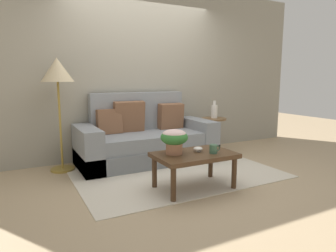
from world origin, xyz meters
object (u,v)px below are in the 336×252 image
at_px(snack_bowl, 198,149).
at_px(potted_plant, 174,138).
at_px(coffee_table, 194,158).
at_px(side_table, 214,129).
at_px(coffee_mug, 214,149).
at_px(couch, 146,141).
at_px(table_vase, 214,111).
at_px(floor_lamp, 57,76).

bearing_deg(snack_bowl, potted_plant, 173.06).
relative_size(coffee_table, side_table, 1.52).
distance_m(coffee_mug, snack_bowl, 0.19).
distance_m(couch, coffee_table, 1.35).
height_order(potted_plant, table_vase, table_vase).
height_order(floor_lamp, coffee_mug, floor_lamp).
height_order(couch, potted_plant, couch).
bearing_deg(coffee_mug, couch, 98.90).
xyz_separation_m(floor_lamp, potted_plant, (1.04, -1.37, -0.71)).
bearing_deg(floor_lamp, potted_plant, -52.73).
relative_size(coffee_table, floor_lamp, 0.59).
bearing_deg(snack_bowl, side_table, 47.67).
bearing_deg(couch, potted_plant, -98.46).
height_order(coffee_mug, table_vase, table_vase).
relative_size(coffee_table, table_vase, 3.11).
height_order(floor_lamp, potted_plant, floor_lamp).
height_order(couch, coffee_table, couch).
bearing_deg(side_table, floor_lamp, 176.47).
relative_size(couch, side_table, 3.42).
relative_size(side_table, coffee_mug, 4.45).
bearing_deg(floor_lamp, couch, -4.54).
xyz_separation_m(potted_plant, snack_bowl, (0.30, -0.04, -0.15)).
bearing_deg(floor_lamp, table_vase, -3.39).
distance_m(side_table, coffee_mug, 1.74).
bearing_deg(floor_lamp, coffee_mug, -46.83).
height_order(snack_bowl, table_vase, table_vase).
bearing_deg(table_vase, coffee_mug, -126.34).
distance_m(coffee_table, side_table, 1.78).
relative_size(couch, table_vase, 7.01).
bearing_deg(coffee_table, potted_plant, 160.87).
xyz_separation_m(coffee_mug, snack_bowl, (-0.12, 0.15, -0.02)).
xyz_separation_m(coffee_table, side_table, (1.22, 1.29, 0.05)).
distance_m(couch, floor_lamp, 1.58).
xyz_separation_m(floor_lamp, snack_bowl, (1.34, -1.41, -0.86)).
height_order(coffee_table, table_vase, table_vase).
height_order(coffee_table, coffee_mug, coffee_mug).
height_order(side_table, potted_plant, potted_plant).
bearing_deg(couch, coffee_table, -88.50).
distance_m(coffee_mug, table_vase, 1.77).
bearing_deg(table_vase, floor_lamp, 176.61).
relative_size(coffee_mug, snack_bowl, 1.24).
bearing_deg(potted_plant, floor_lamp, 127.27).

